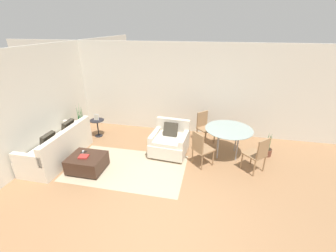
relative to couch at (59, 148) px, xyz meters
name	(u,v)px	position (x,y,z in m)	size (l,w,h in m)	color
ground_plane	(158,208)	(2.89, -1.16, -0.30)	(20.00, 20.00, 0.00)	#936B47
wall_back	(186,89)	(2.89, 2.36, 1.08)	(12.00, 0.06, 2.75)	beige
wall_left	(40,103)	(-0.54, 0.34, 1.08)	(0.06, 12.00, 2.75)	beige
area_rug	(127,168)	(1.83, -0.04, -0.30)	(2.79, 1.66, 0.01)	tan
couch	(59,148)	(0.00, 0.00, 0.00)	(0.84, 1.94, 0.89)	beige
armchair	(170,142)	(2.71, 0.87, 0.04)	(0.98, 0.97, 0.86)	beige
ottoman	(87,162)	(0.95, -0.31, -0.09)	(0.80, 0.69, 0.38)	#382319
book_stack	(84,157)	(0.92, -0.36, 0.10)	(0.23, 0.20, 0.03)	#B72D28
tv_remote_primary	(84,152)	(0.80, -0.16, 0.09)	(0.13, 0.12, 0.01)	black
tv_remote_secondary	(83,152)	(0.77, -0.15, 0.09)	(0.09, 0.14, 0.01)	#B7B7BC
potted_plant	(82,128)	(-0.16, 1.31, -0.05)	(0.34, 0.34, 1.09)	brown
side_table	(97,125)	(0.33, 1.40, 0.08)	(0.43, 0.43, 0.54)	black
picture_frame	(96,117)	(0.33, 1.40, 0.33)	(0.15, 0.07, 0.19)	silver
dining_table	(229,132)	(4.20, 1.09, 0.38)	(1.20, 1.20, 0.76)	#8C9E99
dining_chair_near_left	(201,147)	(3.55, 0.44, 0.22)	(0.59, 0.59, 0.90)	#93704C
dining_chair_near_right	(258,153)	(4.85, 0.44, 0.22)	(0.59, 0.59, 0.90)	#93704C
dining_chair_far_left	(204,125)	(3.55, 1.74, 0.22)	(0.59, 0.59, 0.90)	#93704C
potted_plant_small	(267,149)	(5.26, 1.28, -0.11)	(0.24, 0.24, 0.68)	brown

